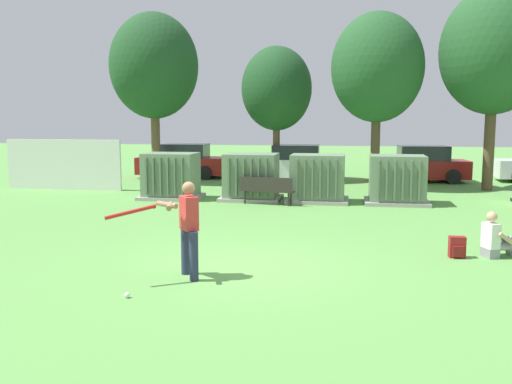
{
  "coord_description": "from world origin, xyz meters",
  "views": [
    {
      "loc": [
        2.05,
        -10.53,
        2.87
      ],
      "look_at": [
        -0.32,
        3.5,
        1.0
      ],
      "focal_mm": 39.92,
      "sensor_mm": 36.0,
      "label": 1
    }
  ],
  "objects_px": {
    "batter": "(186,224)",
    "sports_ball": "(127,295)",
    "park_bench": "(267,189)",
    "backpack": "(457,247)",
    "parked_car_right_of_center": "(420,165)",
    "seated_spectator": "(495,239)",
    "transformer_west": "(171,176)",
    "transformer_mid_east": "(318,179)",
    "parked_car_leftmost": "(183,162)",
    "transformer_mid_west": "(251,177)",
    "transformer_east": "(397,180)",
    "parked_car_left_of_center": "(294,164)"
  },
  "relations": [
    {
      "from": "transformer_mid_west",
      "to": "backpack",
      "type": "relative_size",
      "value": 4.77
    },
    {
      "from": "transformer_west",
      "to": "backpack",
      "type": "bearing_deg",
      "value": -40.74
    },
    {
      "from": "batter",
      "to": "backpack",
      "type": "height_order",
      "value": "batter"
    },
    {
      "from": "transformer_mid_west",
      "to": "sports_ball",
      "type": "xyz_separation_m",
      "value": [
        -0.05,
        -11.09,
        -0.74
      ]
    },
    {
      "from": "transformer_mid_west",
      "to": "parked_car_leftmost",
      "type": "relative_size",
      "value": 0.49
    },
    {
      "from": "seated_spectator",
      "to": "parked_car_leftmost",
      "type": "relative_size",
      "value": 0.23
    },
    {
      "from": "batter",
      "to": "parked_car_right_of_center",
      "type": "xyz_separation_m",
      "value": [
        5.92,
        16.66,
        -0.22
      ]
    },
    {
      "from": "transformer_mid_west",
      "to": "parked_car_leftmost",
      "type": "distance_m",
      "value": 8.22
    },
    {
      "from": "park_bench",
      "to": "backpack",
      "type": "height_order",
      "value": "park_bench"
    },
    {
      "from": "batter",
      "to": "parked_car_right_of_center",
      "type": "bearing_deg",
      "value": 70.45
    },
    {
      "from": "transformer_mid_east",
      "to": "sports_ball",
      "type": "xyz_separation_m",
      "value": [
        -2.37,
        -11.01,
        -0.74
      ]
    },
    {
      "from": "batter",
      "to": "parked_car_left_of_center",
      "type": "height_order",
      "value": "batter"
    },
    {
      "from": "seated_spectator",
      "to": "parked_car_right_of_center",
      "type": "xyz_separation_m",
      "value": [
        0.08,
        14.13,
        0.38
      ]
    },
    {
      "from": "transformer_mid_west",
      "to": "parked_car_right_of_center",
      "type": "bearing_deg",
      "value": 46.62
    },
    {
      "from": "sports_ball",
      "to": "parked_car_right_of_center",
      "type": "xyz_separation_m",
      "value": [
        6.53,
        17.94,
        0.71
      ]
    },
    {
      "from": "transformer_mid_east",
      "to": "parked_car_right_of_center",
      "type": "relative_size",
      "value": 0.49
    },
    {
      "from": "parked_car_leftmost",
      "to": "transformer_east",
      "type": "bearing_deg",
      "value": -36.05
    },
    {
      "from": "transformer_east",
      "to": "park_bench",
      "type": "height_order",
      "value": "transformer_east"
    },
    {
      "from": "transformer_west",
      "to": "batter",
      "type": "distance_m",
      "value": 10.27
    },
    {
      "from": "transformer_mid_east",
      "to": "parked_car_right_of_center",
      "type": "xyz_separation_m",
      "value": [
        4.16,
        6.93,
        -0.04
      ]
    },
    {
      "from": "sports_ball",
      "to": "parked_car_right_of_center",
      "type": "relative_size",
      "value": 0.02
    },
    {
      "from": "transformer_mid_west",
      "to": "seated_spectator",
      "type": "bearing_deg",
      "value": -48.67
    },
    {
      "from": "transformer_east",
      "to": "transformer_west",
      "type": "bearing_deg",
      "value": -179.51
    },
    {
      "from": "seated_spectator",
      "to": "parked_car_right_of_center",
      "type": "height_order",
      "value": "parked_car_right_of_center"
    },
    {
      "from": "seated_spectator",
      "to": "transformer_west",
      "type": "bearing_deg",
      "value": 142.38
    },
    {
      "from": "transformer_east",
      "to": "parked_car_right_of_center",
      "type": "xyz_separation_m",
      "value": [
        1.53,
        6.92,
        -0.04
      ]
    },
    {
      "from": "park_bench",
      "to": "parked_car_left_of_center",
      "type": "relative_size",
      "value": 0.43
    },
    {
      "from": "batter",
      "to": "parked_car_left_of_center",
      "type": "xyz_separation_m",
      "value": [
        0.25,
        16.42,
        -0.22
      ]
    },
    {
      "from": "batter",
      "to": "sports_ball",
      "type": "xyz_separation_m",
      "value": [
        -0.61,
        -1.28,
        -0.93
      ]
    },
    {
      "from": "transformer_east",
      "to": "seated_spectator",
      "type": "bearing_deg",
      "value": -78.65
    },
    {
      "from": "backpack",
      "to": "parked_car_right_of_center",
      "type": "xyz_separation_m",
      "value": [
        0.85,
        14.31,
        0.54
      ]
    },
    {
      "from": "seated_spectator",
      "to": "transformer_mid_west",
      "type": "bearing_deg",
      "value": 131.33
    },
    {
      "from": "transformer_mid_east",
      "to": "batter",
      "type": "height_order",
      "value": "batter"
    },
    {
      "from": "backpack",
      "to": "parked_car_right_of_center",
      "type": "distance_m",
      "value": 14.34
    },
    {
      "from": "parked_car_leftmost",
      "to": "parked_car_right_of_center",
      "type": "distance_m",
      "value": 11.02
    },
    {
      "from": "seated_spectator",
      "to": "parked_car_left_of_center",
      "type": "relative_size",
      "value": 0.23
    },
    {
      "from": "transformer_west",
      "to": "transformer_mid_west",
      "type": "bearing_deg",
      "value": 2.58
    },
    {
      "from": "parked_car_right_of_center",
      "to": "sports_ball",
      "type": "bearing_deg",
      "value": -110.0
    },
    {
      "from": "parked_car_leftmost",
      "to": "parked_car_right_of_center",
      "type": "bearing_deg",
      "value": 0.04
    },
    {
      "from": "park_bench",
      "to": "sports_ball",
      "type": "distance_m",
      "value": 10.15
    },
    {
      "from": "seated_spectator",
      "to": "backpack",
      "type": "xyz_separation_m",
      "value": [
        -0.77,
        -0.18,
        -0.16
      ]
    },
    {
      "from": "transformer_mid_east",
      "to": "backpack",
      "type": "bearing_deg",
      "value": -65.8
    },
    {
      "from": "park_bench",
      "to": "sports_ball",
      "type": "bearing_deg",
      "value": -94.27
    },
    {
      "from": "transformer_west",
      "to": "transformer_mid_east",
      "type": "bearing_deg",
      "value": 0.58
    },
    {
      "from": "parked_car_leftmost",
      "to": "parked_car_right_of_center",
      "type": "height_order",
      "value": "same"
    },
    {
      "from": "park_bench",
      "to": "seated_spectator",
      "type": "distance_m",
      "value": 8.49
    },
    {
      "from": "transformer_mid_east",
      "to": "parked_car_left_of_center",
      "type": "relative_size",
      "value": 0.49
    },
    {
      "from": "transformer_mid_east",
      "to": "transformer_east",
      "type": "distance_m",
      "value": 2.64
    },
    {
      "from": "transformer_mid_east",
      "to": "parked_car_left_of_center",
      "type": "height_order",
      "value": "same"
    },
    {
      "from": "transformer_mid_west",
      "to": "park_bench",
      "type": "xyz_separation_m",
      "value": [
        0.7,
        -0.98,
        -0.25
      ]
    }
  ]
}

